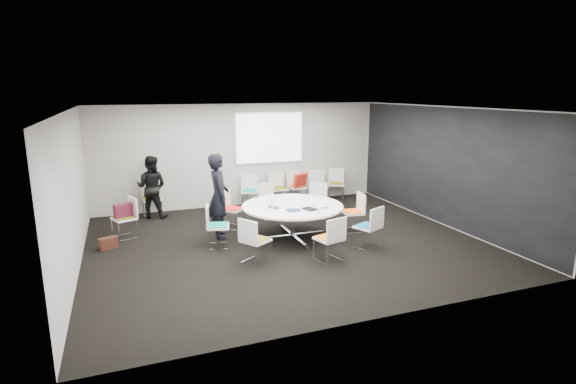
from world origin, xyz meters
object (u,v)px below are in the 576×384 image
object	(u,v)px
conference_table	(292,214)
laptop	(275,207)
chair_ring_h	(368,235)
chair_ring_a	(353,219)
person_back	(152,187)
chair_ring_c	(270,208)
chair_back_b	(279,194)
chair_back_e	(336,190)
cup	(291,199)
brown_bag	(108,243)
chair_ring_b	(317,208)
chair_ring_g	(329,247)
chair_ring_e	(218,234)
chair_person_back	(152,205)
chair_back_d	(318,191)
chair_ring_f	(255,249)
chair_back_c	(297,193)
chair_spare_left	(125,226)
chair_back_a	(250,197)
maroon_bag	(123,210)
chair_ring_d	(232,216)
person_main	(219,196)

from	to	relation	value
conference_table	laptop	size ratio (longest dim) A/B	7.15
chair_ring_h	chair_ring_a	bearing A→B (deg)	52.73
conference_table	chair_ring_a	bearing A→B (deg)	-2.46
person_back	chair_ring_c	bearing A→B (deg)	-178.10
chair_back_b	chair_back_e	distance (m)	1.81
cup	brown_bag	xyz separation A→B (m)	(-3.88, 0.27, -0.66)
chair_ring_b	chair_ring_g	world-z (taller)	same
chair_ring_e	chair_ring_b	bearing A→B (deg)	127.03
chair_ring_e	brown_bag	xyz separation A→B (m)	(-2.12, 0.67, -0.16)
chair_ring_g	chair_ring_h	distance (m)	1.13
chair_ring_b	chair_person_back	bearing A→B (deg)	7.86
chair_back_d	chair_back_b	bearing A→B (deg)	6.12
person_back	chair_ring_g	bearing A→B (deg)	149.00
chair_ring_c	chair_back_e	distance (m)	2.84
chair_back_e	laptop	xyz separation A→B (m)	(-2.92, -2.92, 0.47)
chair_back_b	person_back	size ratio (longest dim) A/B	0.56
chair_ring_f	brown_bag	size ratio (longest dim) A/B	2.44
chair_ring_f	chair_back_b	size ratio (longest dim) A/B	1.00
chair_ring_h	laptop	xyz separation A→B (m)	(-1.62, 1.13, 0.47)
chair_ring_c	chair_ring_h	xyz separation A→B (m)	(1.21, -2.72, 0.00)
chair_back_c	person_back	bearing A→B (deg)	-1.77
conference_table	chair_back_b	bearing A→B (deg)	76.50
chair_ring_e	chair_back_e	xyz separation A→B (m)	(4.16, 2.92, 0.00)
chair_ring_b	chair_ring_g	size ratio (longest dim) A/B	1.00
laptop	cup	xyz separation A→B (m)	(0.51, 0.41, 0.03)
chair_spare_left	chair_back_a	bearing A→B (deg)	-84.79
chair_ring_h	chair_back_d	distance (m)	4.07
chair_ring_a	laptop	world-z (taller)	chair_ring_a
chair_ring_f	maroon_bag	size ratio (longest dim) A/B	2.20
maroon_bag	chair_ring_e	bearing A→B (deg)	-35.89
conference_table	chair_ring_b	distance (m)	1.62
chair_ring_g	chair_back_d	size ratio (longest dim) A/B	1.00
chair_ring_f	maroon_bag	world-z (taller)	chair_ring_f
chair_ring_e	cup	xyz separation A→B (m)	(1.76, 0.40, 0.50)
chair_ring_a	chair_ring_d	size ratio (longest dim) A/B	1.00
laptop	maroon_bag	world-z (taller)	maroon_bag
chair_ring_e	person_main	world-z (taller)	person_main
chair_back_e	person_back	bearing A→B (deg)	26.17
chair_back_e	chair_spare_left	size ratio (longest dim) A/B	1.00
chair_back_a	chair_back_d	bearing A→B (deg)	-164.73
chair_person_back	brown_bag	bearing A→B (deg)	60.15
chair_ring_b	chair_back_e	world-z (taller)	same
chair_back_c	chair_back_e	xyz separation A→B (m)	(1.24, -0.00, 0.00)
chair_ring_b	maroon_bag	distance (m)	4.55
chair_ring_d	chair_back_a	size ratio (longest dim) A/B	1.00
chair_ring_h	brown_bag	size ratio (longest dim) A/B	2.44
chair_ring_a	chair_back_b	distance (m)	3.05
chair_ring_g	chair_spare_left	size ratio (longest dim) A/B	1.00
chair_ring_b	chair_ring_e	xyz separation A→B (m)	(-2.76, -1.19, 0.00)
chair_ring_h	chair_back_e	size ratio (longest dim) A/B	1.00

